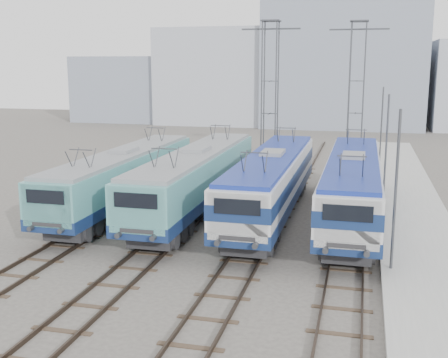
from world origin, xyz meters
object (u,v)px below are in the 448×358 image
(catenary_tower_east, at_px, (356,92))
(mast_front, at_px, (395,194))
(locomotive_far_right, at_px, (353,183))
(locomotive_center_left, at_px, (196,176))
(catenary_tower_west, at_px, (270,92))
(mast_rear, at_px, (381,130))
(locomotive_far_left, at_px, (123,175))
(locomotive_center_right, at_px, (272,179))
(mast_mid, at_px, (386,152))

(catenary_tower_east, bearing_deg, mast_front, -84.55)
(locomotive_far_right, relative_size, catenary_tower_east, 1.52)
(locomotive_center_left, height_order, catenary_tower_west, catenary_tower_west)
(catenary_tower_east, bearing_deg, locomotive_far_right, -89.00)
(mast_rear, bearing_deg, locomotive_far_right, -96.45)
(locomotive_far_left, bearing_deg, catenary_tower_east, 48.06)
(locomotive_far_left, xyz_separation_m, mast_front, (15.35, -7.26, 1.31))
(locomotive_center_right, distance_m, catenary_tower_west, 13.35)
(locomotive_center_left, bearing_deg, locomotive_center_right, 0.58)
(locomotive_center_right, relative_size, locomotive_far_right, 1.00)
(mast_front, xyz_separation_m, mast_mid, (0.00, 12.00, 0.00))
(locomotive_center_right, relative_size, mast_rear, 2.61)
(locomotive_center_left, distance_m, mast_front, 13.26)
(locomotive_far_left, relative_size, locomotive_center_left, 0.95)
(locomotive_far_left, bearing_deg, mast_front, -25.30)
(locomotive_far_left, distance_m, locomotive_center_left, 4.51)
(locomotive_far_left, distance_m, mast_front, 17.03)
(locomotive_center_left, bearing_deg, locomotive_far_left, -176.60)
(locomotive_far_left, bearing_deg, mast_mid, 17.18)
(locomotive_far_right, bearing_deg, mast_mid, 66.98)
(mast_front, distance_m, mast_mid, 12.00)
(locomotive_center_left, xyz_separation_m, mast_rear, (10.85, 16.48, 1.21))
(catenary_tower_west, bearing_deg, locomotive_center_left, -100.22)
(catenary_tower_west, relative_size, mast_rear, 1.71)
(mast_front, height_order, mast_rear, same)
(locomotive_far_left, bearing_deg, locomotive_center_left, 3.40)
(locomotive_center_right, xyz_separation_m, catenary_tower_east, (4.25, 14.43, 4.31))
(locomotive_center_left, relative_size, mast_front, 2.63)
(locomotive_center_right, bearing_deg, locomotive_far_left, -178.01)
(catenary_tower_west, xyz_separation_m, mast_front, (8.60, -20.00, -3.14))
(locomotive_center_right, relative_size, catenary_tower_west, 1.53)
(locomotive_far_left, distance_m, mast_rear, 22.75)
(locomotive_far_left, distance_m, locomotive_far_right, 13.51)
(locomotive_far_right, height_order, catenary_tower_west, catenary_tower_west)
(locomotive_far_left, bearing_deg, locomotive_far_right, 1.66)
(mast_mid, bearing_deg, locomotive_center_right, -145.09)
(locomotive_center_left, xyz_separation_m, catenary_tower_east, (8.75, 14.48, 4.35))
(catenary_tower_west, xyz_separation_m, mast_mid, (8.60, -8.00, -3.14))
(catenary_tower_east, xyz_separation_m, mast_rear, (2.10, 2.00, -3.14))
(locomotive_far_left, xyz_separation_m, locomotive_center_left, (4.50, 0.27, 0.10))
(mast_rear, bearing_deg, locomotive_far_left, -132.51)
(catenary_tower_east, bearing_deg, catenary_tower_west, -162.90)
(locomotive_center_left, xyz_separation_m, catenary_tower_west, (2.25, 12.48, 4.35))
(locomotive_center_left, distance_m, locomotive_far_right, 9.00)
(locomotive_far_right, distance_m, mast_mid, 4.87)
(locomotive_center_right, distance_m, mast_mid, 7.83)
(locomotive_center_right, bearing_deg, locomotive_far_right, 0.99)
(locomotive_far_right, bearing_deg, mast_front, -76.40)
(catenary_tower_east, xyz_separation_m, mast_front, (2.10, -22.00, -3.14))
(mast_front, distance_m, mast_rear, 24.00)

